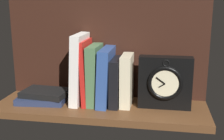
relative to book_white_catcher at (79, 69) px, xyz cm
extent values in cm
cube|color=brown|center=(8.31, -2.81, -14.14)|extent=(77.81, 24.71, 2.50)
cube|color=black|center=(8.31, 8.95, 7.48)|extent=(77.81, 1.20, 40.74)
cube|color=silver|center=(0.00, 0.00, 0.00)|extent=(4.57, 15.56, 25.91)
cube|color=red|center=(2.78, 0.00, -1.09)|extent=(2.50, 14.73, 23.64)
cube|color=#476B44|center=(5.82, 0.00, -1.99)|extent=(4.04, 14.28, 21.84)
cube|color=#2D4C8E|center=(9.97, 0.00, -2.50)|extent=(4.80, 16.69, 20.94)
cube|color=black|center=(13.86, 0.00, -4.32)|extent=(3.47, 14.54, 17.17)
cube|color=beige|center=(17.72, 0.00, -3.57)|extent=(3.89, 12.55, 18.66)
cube|color=black|center=(31.45, -0.79, -3.57)|extent=(18.65, 5.16, 18.65)
torus|color=black|center=(31.45, -3.77, -3.08)|extent=(12.12, 1.49, 12.12)
cylinder|color=beige|center=(31.45, -3.77, -3.08)|extent=(9.78, 0.60, 9.78)
cube|color=black|center=(30.43, -4.27, -3.71)|extent=(2.19, 0.30, 1.52)
cube|color=black|center=(29.88, -4.27, -1.98)|extent=(3.30, 0.30, 2.45)
torus|color=black|center=(31.45, -3.37, 3.98)|extent=(2.44, 0.44, 2.44)
cube|color=#232D4C|center=(-14.26, -2.09, -11.76)|extent=(18.87, 14.25, 2.27)
cube|color=black|center=(-13.16, -1.91, -9.53)|extent=(17.63, 12.85, 2.18)
camera|label=1|loc=(29.73, -103.26, 25.66)|focal=47.48mm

